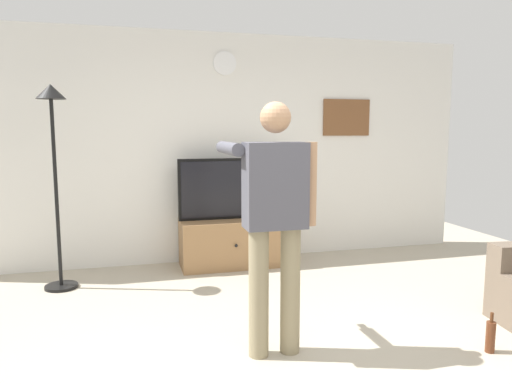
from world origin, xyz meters
TOP-DOWN VIEW (x-y plane):
  - ground_plane at (0.00, 0.00)m, footprint 8.40×8.40m
  - back_wall at (0.00, 2.95)m, footprint 6.40×0.10m
  - tv_stand at (0.10, 2.60)m, footprint 1.17×0.56m
  - television at (0.10, 2.65)m, footprint 1.19×0.07m
  - wall_clock at (0.10, 2.89)m, footprint 0.27×0.03m
  - framed_picture at (1.67, 2.90)m, footprint 0.63×0.04m
  - floor_lamp at (-1.71, 2.26)m, footprint 0.32×0.32m
  - person_standing_nearer_lamp at (-0.06, 0.37)m, footprint 0.60×0.78m
  - beverage_bottle at (1.44, -0.02)m, footprint 0.07×0.07m

SIDE VIEW (x-z plane):
  - ground_plane at x=0.00m, z-range 0.00..0.00m
  - beverage_bottle at x=1.44m, z-range -0.03..0.27m
  - tv_stand at x=0.10m, z-range 0.00..0.55m
  - television at x=0.10m, z-range 0.55..1.25m
  - person_standing_nearer_lamp at x=-0.06m, z-range 0.12..1.89m
  - back_wall at x=0.00m, z-range 0.00..2.70m
  - floor_lamp at x=-1.71m, z-range 0.43..2.44m
  - framed_picture at x=1.67m, z-range 1.50..1.96m
  - wall_clock at x=0.10m, z-range 2.21..2.48m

